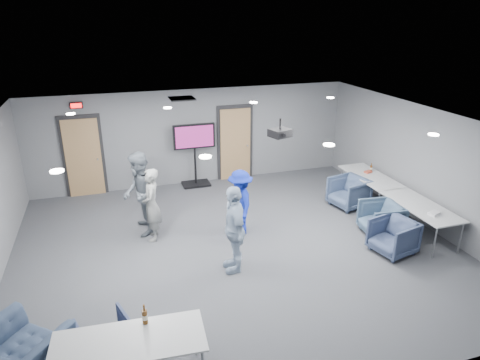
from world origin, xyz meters
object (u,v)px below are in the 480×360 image
object	(u,v)px
person_a	(152,205)
chair_right_a	(349,192)
chair_right_c	(393,237)
tv_stand	(195,151)
chair_front_b	(21,354)
person_d	(240,202)
table_right_a	(370,177)
bottle_right	(371,168)
projector	(280,133)
person_b	(140,194)
bottle_front	(145,317)
person_c	(234,229)
chair_front_a	(106,340)
table_right_b	(421,207)
table_front_left	(129,343)
chair_right_b	(381,219)

from	to	relation	value
person_a	chair_right_a	bearing A→B (deg)	100.47
chair_right_c	tv_stand	size ratio (longest dim) A/B	0.44
chair_right_a	chair_front_b	world-z (taller)	chair_right_a
person_d	chair_right_c	world-z (taller)	person_d
person_d	table_right_a	world-z (taller)	person_d
person_a	bottle_right	size ratio (longest dim) A/B	7.16
projector	bottle_right	bearing A→B (deg)	5.47
chair_right_c	table_right_a	size ratio (longest dim) A/B	0.41
person_b	bottle_front	bearing A→B (deg)	-2.21
person_b	chair_front_b	bearing A→B (deg)	-25.72
person_c	chair_right_c	bearing A→B (deg)	86.20
chair_front_a	table_right_a	bearing A→B (deg)	-169.53
person_d	table_right_b	distance (m)	3.93
table_front_left	person_b	bearing A→B (deg)	86.67
chair_front_a	bottle_right	distance (m)	7.90
person_d	chair_front_b	xyz separation A→B (m)	(-4.04, -3.02, -0.38)
chair_right_c	tv_stand	xyz separation A→B (m)	(-3.06, 4.89, 0.65)
chair_right_a	chair_right_b	xyz separation A→B (m)	(-0.09, -1.51, -0.01)
table_front_left	bottle_front	bearing A→B (deg)	52.41
table_right_b	bottle_front	world-z (taller)	bottle_front
table_right_a	projector	world-z (taller)	projector
table_front_left	table_right_b	bearing A→B (deg)	23.91
chair_right_a	table_front_left	world-z (taller)	chair_right_a
table_right_a	table_right_b	bearing A→B (deg)	-180.00
chair_front_a	projector	bearing A→B (deg)	-163.53
person_c	chair_front_a	size ratio (longest dim) A/B	2.46
chair_right_c	projector	distance (m)	3.15
chair_right_c	projector	size ratio (longest dim) A/B	1.66
chair_front_b	bottle_front	world-z (taller)	bottle_front
person_b	chair_right_c	xyz separation A→B (m)	(4.81, -2.42, -0.58)
chair_right_b	bottle_front	distance (m)	5.88
person_a	table_right_b	world-z (taller)	person_a
table_front_left	tv_stand	size ratio (longest dim) A/B	1.11
person_d	table_front_left	distance (m)	4.48
projector	table_right_b	bearing A→B (deg)	-32.57
chair_right_a	bottle_front	distance (m)	6.70
projector	bottle_front	bearing A→B (deg)	-155.73
person_a	chair_front_b	distance (m)	3.99
table_right_a	table_right_b	xyz separation A→B (m)	(0.00, -1.90, 0.00)
person_a	bottle_front	world-z (taller)	person_a
chair_right_a	chair_right_b	distance (m)	1.52
person_c	projector	distance (m)	2.13
person_b	person_c	xyz separation A→B (m)	(1.54, -2.02, -0.08)
chair_right_a	table_right_b	bearing A→B (deg)	6.82
bottle_right	tv_stand	distance (m)	4.81
person_c	chair_front_a	bearing A→B (deg)	-52.18
person_b	chair_front_a	xyz separation A→B (m)	(-0.86, -3.68, -0.62)
chair_right_b	chair_right_c	world-z (taller)	chair_right_b
tv_stand	projector	bearing A→B (deg)	-74.65
chair_right_b	table_right_a	xyz separation A→B (m)	(0.74, 1.59, 0.32)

